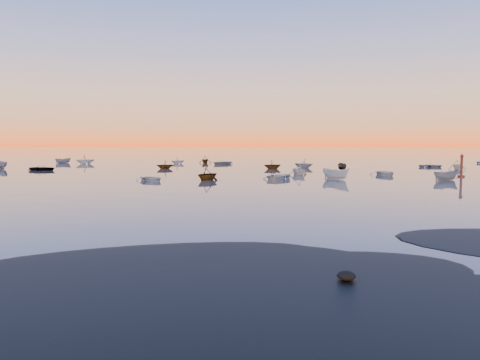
{
  "coord_description": "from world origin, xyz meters",
  "views": [
    {
      "loc": [
        3.09,
        -19.01,
        4.62
      ],
      "look_at": [
        1.62,
        28.0,
        0.75
      ],
      "focal_mm": 35.0,
      "sensor_mm": 36.0,
      "label": 1
    }
  ],
  "objects_px": {
    "boat_near_left": "(152,181)",
    "boat_near_right": "(299,175)",
    "channel_marker": "(462,167)",
    "boat_near_center": "(446,180)"
  },
  "relations": [
    {
      "from": "boat_near_left",
      "to": "boat_near_right",
      "type": "distance_m",
      "value": 21.43
    },
    {
      "from": "boat_near_left",
      "to": "boat_near_right",
      "type": "relative_size",
      "value": 1.13
    },
    {
      "from": "boat_near_right",
      "to": "channel_marker",
      "type": "height_order",
      "value": "channel_marker"
    },
    {
      "from": "channel_marker",
      "to": "boat_near_right",
      "type": "bearing_deg",
      "value": 170.66
    },
    {
      "from": "boat_near_center",
      "to": "channel_marker",
      "type": "distance_m",
      "value": 7.0
    },
    {
      "from": "boat_near_right",
      "to": "boat_near_center",
      "type": "bearing_deg",
      "value": 125.65
    },
    {
      "from": "boat_near_right",
      "to": "channel_marker",
      "type": "distance_m",
      "value": 21.3
    },
    {
      "from": "boat_near_center",
      "to": "channel_marker",
      "type": "bearing_deg",
      "value": -57.76
    },
    {
      "from": "boat_near_left",
      "to": "boat_near_center",
      "type": "distance_m",
      "value": 35.14
    },
    {
      "from": "boat_near_left",
      "to": "boat_near_center",
      "type": "xyz_separation_m",
      "value": [
        35.06,
        2.29,
        0.0
      ]
    }
  ]
}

